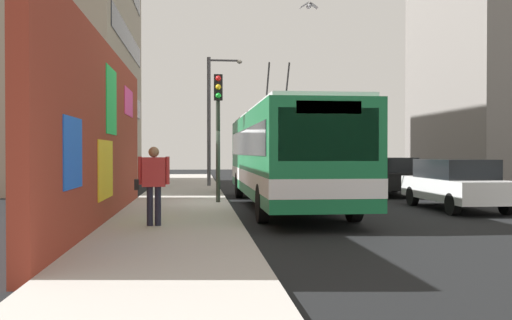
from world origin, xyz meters
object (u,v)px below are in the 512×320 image
(pedestrian_near_wall, at_px, (153,179))
(traffic_light, at_px, (218,116))
(parked_car_white, at_px, (455,183))
(city_bus, at_px, (285,154))
(street_lamp, at_px, (213,112))
(parked_car_black, at_px, (388,175))

(pedestrian_near_wall, relative_size, traffic_light, 0.42)
(parked_car_white, height_order, traffic_light, traffic_light)
(parked_car_white, relative_size, traffic_light, 1.08)
(city_bus, xyz_separation_m, traffic_light, (0.37, 2.15, 1.23))
(city_bus, distance_m, traffic_light, 2.50)
(parked_car_white, relative_size, pedestrian_near_wall, 2.56)
(city_bus, bearing_deg, street_lamp, 11.82)
(city_bus, relative_size, street_lamp, 1.95)
(parked_car_white, height_order, street_lamp, street_lamp)
(city_bus, bearing_deg, pedestrian_near_wall, 144.49)
(parked_car_black, relative_size, pedestrian_near_wall, 2.64)
(city_bus, relative_size, traffic_light, 2.94)
(city_bus, bearing_deg, traffic_light, 80.24)
(city_bus, distance_m, parked_car_black, 7.18)
(parked_car_black, xyz_separation_m, street_lamp, (4.93, 7.25, 2.98))
(parked_car_white, distance_m, pedestrian_near_wall, 9.89)
(parked_car_black, bearing_deg, pedestrian_near_wall, 138.56)
(street_lamp, bearing_deg, parked_car_white, -146.87)
(parked_car_black, distance_m, street_lamp, 9.26)
(traffic_light, bearing_deg, street_lamp, -0.61)
(traffic_light, bearing_deg, parked_car_white, -102.90)
(parked_car_black, distance_m, traffic_light, 8.88)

